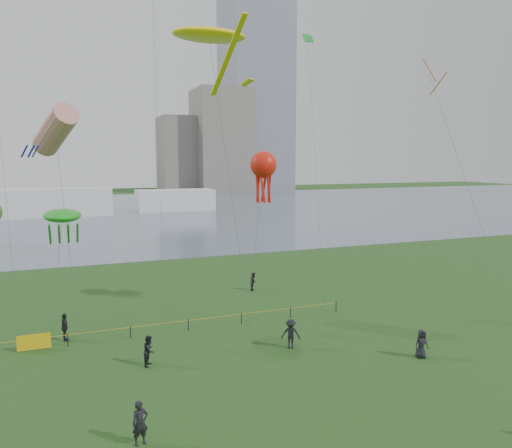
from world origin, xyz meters
name	(u,v)px	position (x,y,z in m)	size (l,w,h in m)	color
ground_plane	(335,420)	(0.00, 0.00, 0.00)	(400.00, 400.00, 0.00)	#173A12
lake	(114,212)	(0.00, 100.00, 0.02)	(400.00, 120.00, 0.08)	slate
tower	(255,35)	(62.00, 168.00, 60.00)	(24.00, 24.00, 120.00)	slate
building_mid	(222,141)	(46.00, 162.00, 19.00)	(20.00, 20.00, 38.00)	slate
building_low	(182,155)	(32.00, 168.00, 14.00)	(16.00, 18.00, 28.00)	slate
pavilion_left	(58,203)	(-12.00, 95.00, 3.00)	(22.00, 8.00, 6.00)	silver
pavilion_right	(175,200)	(14.00, 98.00, 2.50)	(18.00, 7.00, 5.00)	silver
fence	(98,334)	(-9.52, 14.44, 0.55)	(24.07, 0.07, 1.05)	black
spectator_a	(149,351)	(-6.97, 9.41, 0.90)	(0.88, 0.68, 1.81)	black
spectator_b	(291,334)	(1.92, 8.81, 0.95)	(1.23, 0.71, 1.90)	black
spectator_c	(65,327)	(-11.54, 15.53, 0.93)	(1.09, 0.45, 1.86)	black
spectator_d	(421,344)	(8.68, 4.47, 0.88)	(0.86, 0.56, 1.77)	black
spectator_f	(140,423)	(-8.72, 1.26, 0.96)	(0.70, 0.46, 1.92)	black
spectator_g	(254,281)	(4.89, 23.04, 0.84)	(0.82, 0.64, 1.68)	black
kite_stingray	(210,36)	(-0.56, 17.90, 21.11)	(5.61, 10.23, 21.61)	#3F3F42
kite_windsock	(55,130)	(-11.53, 21.64, 14.22)	(4.31, 8.77, 16.18)	#3F3F42
kite_creature	(62,216)	(-11.34, 16.40, 8.31)	(2.39, 4.65, 8.76)	#3F3F42
kite_octopus	(263,166)	(3.13, 16.41, 11.56)	(3.77, 4.56, 12.68)	#3F3F42
kite_delta	(434,82)	(11.87, 8.10, 17.08)	(5.70, 15.45, 18.69)	#3F3F42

